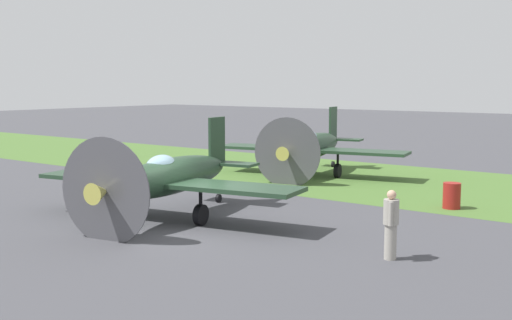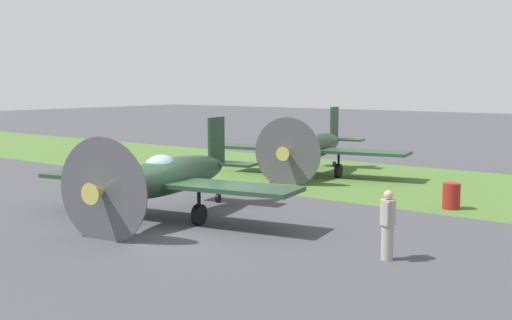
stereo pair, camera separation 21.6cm
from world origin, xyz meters
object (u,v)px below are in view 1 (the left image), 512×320
object	(u,v)px
runway_marker_cone	(185,175)
airplane_lead	(169,177)
airplane_wingman	(312,146)
fuel_drum	(452,196)
ground_crew_chief	(391,223)

from	to	relation	value
runway_marker_cone	airplane_lead	bearing A→B (deg)	130.05
airplane_lead	airplane_wingman	bearing A→B (deg)	-92.52
airplane_wingman	runway_marker_cone	world-z (taller)	airplane_wingman
airplane_wingman	fuel_drum	bearing A→B (deg)	142.04
airplane_wingman	fuel_drum	distance (m)	9.15
ground_crew_chief	runway_marker_cone	xyz separation A→B (m)	(13.02, -6.42, -0.69)
airplane_wingman	runway_marker_cone	size ratio (longest dim) A/B	20.93
fuel_drum	runway_marker_cone	distance (m)	11.93
airplane_lead	airplane_wingman	distance (m)	11.19
ground_crew_chief	runway_marker_cone	distance (m)	14.53
airplane_lead	fuel_drum	world-z (taller)	airplane_lead
airplane_wingman	airplane_lead	bearing A→B (deg)	86.16
ground_crew_chief	runway_marker_cone	size ratio (longest dim) A/B	3.93
airplane_lead	fuel_drum	size ratio (longest dim) A/B	10.21
runway_marker_cone	ground_crew_chief	bearing A→B (deg)	153.74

